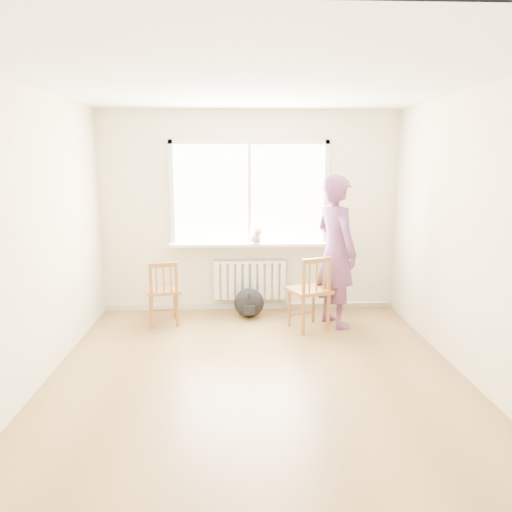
{
  "coord_description": "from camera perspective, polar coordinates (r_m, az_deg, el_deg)",
  "views": [
    {
      "loc": [
        -0.2,
        -4.47,
        2.05
      ],
      "look_at": [
        0.04,
        1.2,
        0.95
      ],
      "focal_mm": 35.0,
      "sensor_mm": 36.0,
      "label": 1
    }
  ],
  "objects": [
    {
      "name": "radiator",
      "position": [
        6.83,
        -0.71,
        -2.7
      ],
      "size": [
        1.0,
        0.12,
        0.55
      ],
      "color": "white",
      "rests_on": "back_wall"
    },
    {
      "name": "windowsill",
      "position": [
        6.71,
        -0.72,
        1.34
      ],
      "size": [
        2.15,
        0.22,
        0.04
      ],
      "primitive_type": "cube",
      "color": "white",
      "rests_on": "back_wall"
    },
    {
      "name": "window",
      "position": [
        6.71,
        -0.76,
        7.64
      ],
      "size": [
        2.12,
        0.05,
        1.42
      ],
      "color": "white",
      "rests_on": "back_wall"
    },
    {
      "name": "backpack",
      "position": [
        6.59,
        -0.8,
        -5.4
      ],
      "size": [
        0.44,
        0.36,
        0.39
      ],
      "primitive_type": "ellipsoid",
      "rotation": [
        0.0,
        0.0,
        -0.17
      ],
      "color": "black",
      "rests_on": "floor"
    },
    {
      "name": "back_wall",
      "position": [
        6.76,
        -0.76,
        5.01
      ],
      "size": [
        4.0,
        0.01,
        2.7
      ],
      "primitive_type": "cube",
      "color": "beige",
      "rests_on": "ground"
    },
    {
      "name": "baseboard",
      "position": [
        7.01,
        -0.73,
        -5.73
      ],
      "size": [
        4.0,
        0.03,
        0.08
      ],
      "primitive_type": "cube",
      "color": "beige",
      "rests_on": "ground"
    },
    {
      "name": "chair_right",
      "position": [
        6.08,
        6.29,
        -4.24
      ],
      "size": [
        0.58,
        0.57,
        0.92
      ],
      "rotation": [
        0.0,
        0.0,
        3.53
      ],
      "color": "#955F2B",
      "rests_on": "floor"
    },
    {
      "name": "cat",
      "position": [
        6.61,
        0.01,
        2.27
      ],
      "size": [
        0.2,
        0.38,
        0.25
      ],
      "rotation": [
        0.0,
        0.0,
        0.17
      ],
      "color": "beige",
      "rests_on": "windowsill"
    },
    {
      "name": "floor",
      "position": [
        4.92,
        0.11,
        -13.64
      ],
      "size": [
        4.5,
        4.5,
        0.0
      ],
      "primitive_type": "plane",
      "color": "olive",
      "rests_on": "ground"
    },
    {
      "name": "chair_left",
      "position": [
        6.33,
        -10.53,
        -4.18
      ],
      "size": [
        0.48,
        0.47,
        0.82
      ],
      "rotation": [
        0.0,
        0.0,
        3.36
      ],
      "color": "#955F2B",
      "rests_on": "floor"
    },
    {
      "name": "person",
      "position": [
        6.22,
        9.12,
        0.51
      ],
      "size": [
        0.69,
        0.81,
        1.88
      ],
      "primitive_type": "imported",
      "rotation": [
        0.0,
        0.0,
        2.0
      ],
      "color": "#BB3E56",
      "rests_on": "floor"
    },
    {
      "name": "ceiling",
      "position": [
        4.53,
        0.12,
        19.22
      ],
      "size": [
        4.5,
        4.5,
        0.0
      ],
      "primitive_type": "plane",
      "rotation": [
        3.14,
        0.0,
        0.0
      ],
      "color": "white",
      "rests_on": "back_wall"
    },
    {
      "name": "heating_pipe",
      "position": [
        7.1,
        9.47,
        -5.32
      ],
      "size": [
        1.4,
        0.04,
        0.04
      ],
      "primitive_type": "cylinder",
      "rotation": [
        0.0,
        1.57,
        0.0
      ],
      "color": "silver",
      "rests_on": "back_wall"
    }
  ]
}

